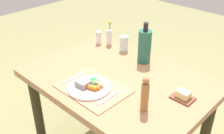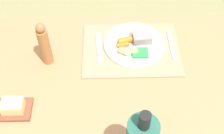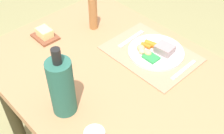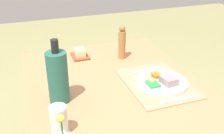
{
  "view_description": "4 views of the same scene",
  "coord_description": "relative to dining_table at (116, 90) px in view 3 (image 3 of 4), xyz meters",
  "views": [
    {
      "loc": [
        1.03,
        -1.14,
        1.74
      ],
      "look_at": [
        -0.05,
        -0.01,
        0.84
      ],
      "focal_mm": 43.11,
      "sensor_mm": 36.0,
      "label": 1
    },
    {
      "loc": [
        0.09,
        0.69,
        1.78
      ],
      "look_at": [
        0.07,
        -0.03,
        0.89
      ],
      "focal_mm": 48.68,
      "sensor_mm": 36.0,
      "label": 2
    },
    {
      "loc": [
        -0.67,
        0.65,
        1.67
      ],
      "look_at": [
        -0.0,
        0.03,
        0.83
      ],
      "focal_mm": 45.85,
      "sensor_mm": 36.0,
      "label": 3
    },
    {
      "loc": [
        -1.11,
        0.42,
        1.49
      ],
      "look_at": [
        0.05,
        0.01,
        0.87
      ],
      "focal_mm": 43.81,
      "sensor_mm": 36.0,
      "label": 4
    }
  ],
  "objects": [
    {
      "name": "dinner_plate",
      "position": [
        -0.04,
        -0.23,
        0.13
      ],
      "size": [
        0.27,
        0.27,
        0.05
      ],
      "color": "silver",
      "rests_on": "placemat"
    },
    {
      "name": "pepper_mill",
      "position": [
        0.34,
        -0.16,
        0.22
      ],
      "size": [
        0.04,
        0.04,
        0.21
      ],
      "color": "#A66E3B",
      "rests_on": "dining_table"
    },
    {
      "name": "dining_table",
      "position": [
        0.0,
        0.0,
        0.0
      ],
      "size": [
        1.22,
        0.88,
        0.78
      ],
      "color": "tan",
      "rests_on": "ground_plane"
    },
    {
      "name": "butter_dish",
      "position": [
        0.44,
        0.09,
        0.13
      ],
      "size": [
        0.13,
        0.1,
        0.05
      ],
      "color": "brown",
      "rests_on": "dining_table"
    },
    {
      "name": "placemat",
      "position": [
        -0.02,
        -0.21,
        0.12
      ],
      "size": [
        0.43,
        0.32,
        0.01
      ],
      "primitive_type": "cube",
      "color": "tan",
      "rests_on": "dining_table"
    },
    {
      "name": "fork",
      "position": [
        -0.2,
        -0.23,
        0.12
      ],
      "size": [
        0.02,
        0.17,
        0.0
      ],
      "primitive_type": "cube",
      "rotation": [
        0.0,
        0.0,
        0.01
      ],
      "color": "silver",
      "rests_on": "placemat"
    },
    {
      "name": "cooler_bottle",
      "position": [
        -0.01,
        0.29,
        0.24
      ],
      "size": [
        0.1,
        0.1,
        0.31
      ],
      "color": "#2A6554",
      "rests_on": "dining_table"
    },
    {
      "name": "knife",
      "position": [
        0.12,
        -0.22,
        0.12
      ],
      "size": [
        0.03,
        0.18,
        0.0
      ],
      "primitive_type": "cube",
      "rotation": [
        0.0,
        0.0,
        0.06
      ],
      "color": "silver",
      "rests_on": "placemat"
    }
  ]
}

